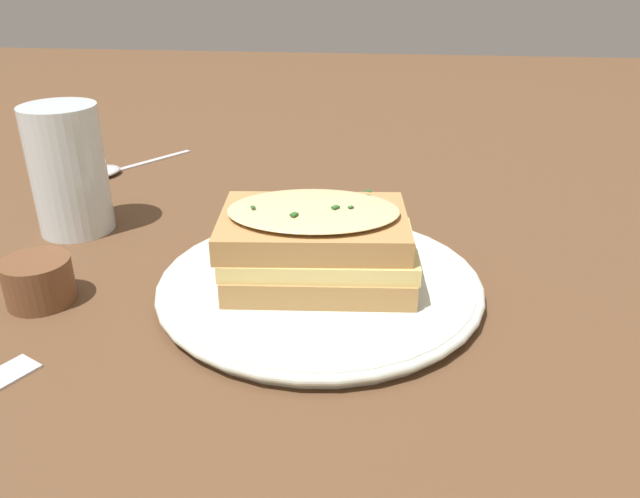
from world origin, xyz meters
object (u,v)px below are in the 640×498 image
sandwich (317,243)px  condiment_pot (39,281)px  dinner_plate (320,284)px  water_glass (68,170)px  spoon (105,171)px

sandwich → condiment_pot: size_ratio=3.02×
dinner_plate → sandwich: sandwich is taller
sandwich → water_glass: 0.26m
sandwich → water_glass: (0.10, 0.24, 0.02)m
dinner_plate → spoon: size_ratio=1.75×
water_glass → spoon: bearing=14.7°
water_glass → dinner_plate: bearing=-111.6°
dinner_plate → water_glass: size_ratio=2.11×
water_glass → sandwich: bearing=-111.5°
sandwich → spoon: 0.38m
water_glass → spoon: 0.17m
sandwich → spoon: (0.25, 0.28, -0.04)m
sandwich → spoon: sandwich is taller
spoon → water_glass: bearing=140.4°
dinner_plate → water_glass: bearing=68.4°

